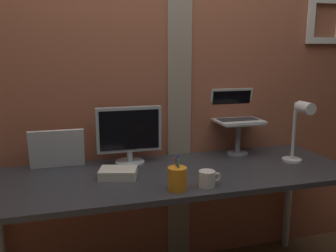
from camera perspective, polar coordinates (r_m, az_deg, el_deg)
brick_wall_back at (r=2.34m, az=-1.89°, el=7.66°), size 3.02×0.15×2.56m
desk at (r=2.07m, az=0.76°, el=-9.25°), size 2.10×0.71×0.78m
monitor at (r=2.17m, az=-6.22°, el=-1.06°), size 0.40×0.18×0.35m
laptop_stand at (r=2.41m, az=11.15°, el=-1.00°), size 0.28×0.22×0.22m
laptop at (r=2.44m, az=10.63°, el=2.24°), size 0.31×0.25×0.21m
whiteboard_panel at (r=2.19m, az=-17.32°, el=-3.52°), size 0.31×0.06×0.24m
desk_lamp at (r=2.28m, az=20.33°, el=0.11°), size 0.12×0.20×0.39m
pen_cup at (r=1.78m, az=1.49°, el=-8.39°), size 0.10×0.10×0.18m
coffee_mug at (r=1.84m, az=6.31°, el=-8.38°), size 0.12×0.08×0.08m
paper_clutter_stack at (r=1.98m, az=-7.97°, el=-7.47°), size 0.23×0.19×0.05m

